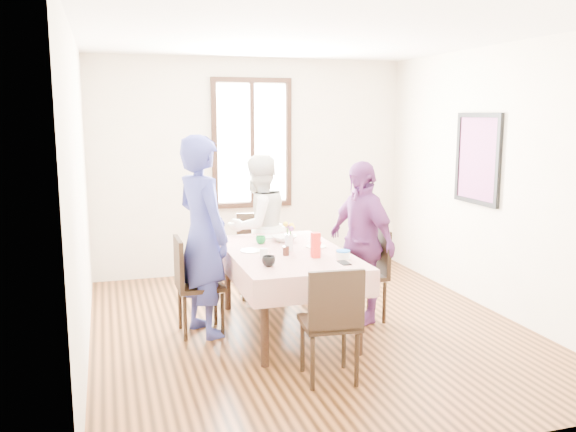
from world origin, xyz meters
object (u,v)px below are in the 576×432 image
at_px(dining_table, 286,291).
at_px(chair_right, 361,275).
at_px(chair_far, 257,256).
at_px(person_right, 360,242).
at_px(person_left, 201,236).
at_px(person_far, 257,227).
at_px(chair_left, 200,285).
at_px(chair_near, 329,322).

relative_size(dining_table, chair_right, 1.80).
height_order(chair_far, person_right, person_right).
xyz_separation_m(chair_right, chair_far, (-0.79, 1.07, 0.00)).
bearing_deg(person_left, chair_right, -115.00).
bearing_deg(person_far, person_right, 101.37).
relative_size(chair_left, person_right, 0.58).
bearing_deg(person_right, person_far, -158.35).
distance_m(dining_table, chair_far, 1.13).
bearing_deg(chair_far, dining_table, 97.95).
height_order(dining_table, person_right, person_right).
bearing_deg(chair_right, chair_far, 34.68).
bearing_deg(dining_table, chair_left, 168.95).
xyz_separation_m(chair_near, person_left, (-0.77, 1.28, 0.46)).
height_order(dining_table, chair_far, chair_far).
height_order(chair_right, person_far, person_far).
distance_m(chair_near, person_left, 1.56).
bearing_deg(person_far, chair_near, 65.39).
height_order(chair_left, person_left, person_left).
distance_m(chair_left, person_far, 1.28).
bearing_deg(chair_right, dining_table, 92.21).
distance_m(chair_near, person_right, 1.44).
xyz_separation_m(chair_far, person_right, (0.77, -1.07, 0.33)).
relative_size(chair_right, person_right, 0.58).
height_order(chair_left, chair_near, same).
distance_m(chair_far, person_right, 1.36).
height_order(person_far, person_right, person_far).
height_order(person_left, person_far, person_left).
xyz_separation_m(chair_left, chair_far, (0.79, 0.97, 0.00)).
bearing_deg(person_left, chair_far, -59.44).
bearing_deg(chair_right, person_far, 35.21).
bearing_deg(chair_near, chair_left, 127.32).
relative_size(chair_right, chair_near, 1.00).
xyz_separation_m(chair_left, person_left, (0.02, 0.00, 0.46)).
bearing_deg(person_right, chair_left, -108.10).
xyz_separation_m(chair_far, chair_near, (0.00, -2.25, 0.00)).
relative_size(chair_right, person_left, 0.49).
relative_size(chair_left, person_left, 0.49).
bearing_deg(chair_far, person_left, 59.74).
bearing_deg(chair_left, person_far, 139.81).
distance_m(dining_table, chair_left, 0.81).
bearing_deg(chair_near, chair_far, 95.75).
height_order(chair_right, person_right, person_right).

